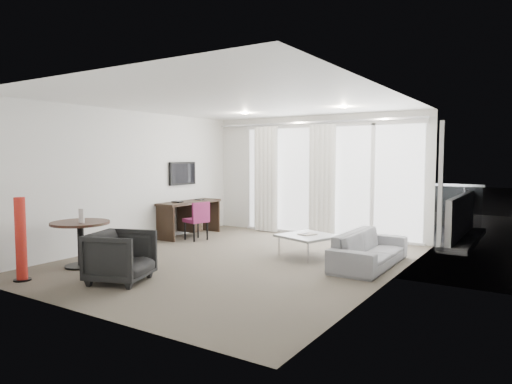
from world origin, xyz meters
The scene contains 28 objects.
floor centered at (0.00, 0.00, 0.00)m, with size 5.00×6.00×0.00m, color brown.
ceiling centered at (0.00, 0.00, 2.60)m, with size 5.00×6.00×0.00m, color white.
wall_left centered at (-2.50, 0.00, 1.30)m, with size 0.00×6.00×2.60m, color silver.
wall_right centered at (2.50, 0.00, 1.30)m, with size 0.00×6.00×2.60m, color silver.
wall_front centered at (0.00, -3.00, 1.30)m, with size 5.00×0.00×2.60m, color silver.
window_panel centered at (0.30, 2.98, 1.20)m, with size 4.00×0.02×2.38m, color white, non-canonical shape.
window_frame centered at (0.30, 2.97, 1.20)m, with size 4.10×0.06×2.44m, color white, non-canonical shape.
curtain_left centered at (-1.15, 2.82, 1.20)m, with size 0.60×0.20×2.38m, color white, non-canonical shape.
curtain_right centered at (0.25, 2.82, 1.20)m, with size 0.60×0.20×2.38m, color white, non-canonical shape.
curtain_track centered at (0.00, 2.82, 2.45)m, with size 4.80×0.04×0.04m, color #B2B2B7, non-canonical shape.
downlight_a centered at (-0.90, 1.60, 2.59)m, with size 0.12×0.12×0.02m, color #FFE0B2.
downlight_b centered at (1.20, 1.60, 2.59)m, with size 0.12×0.12×0.02m, color #FFE0B2.
desk centered at (-2.23, 1.41, 0.38)m, with size 0.50×1.60×0.75m, color black, non-canonical shape.
tv centered at (-2.46, 1.45, 1.35)m, with size 0.05×0.80×0.50m, color black, non-canonical shape.
desk_chair centered at (-1.78, 1.09, 0.40)m, with size 0.44×0.41×0.80m, color #741E49, non-canonical shape.
round_table centered at (-1.80, -1.66, 0.36)m, with size 0.89×0.89×0.71m, color black, non-canonical shape.
menu_card centered at (-1.65, -1.74, 0.72)m, with size 0.12×0.02×0.22m, color white, non-canonical shape.
red_lamp centered at (-1.81, -2.60, 0.58)m, with size 0.23×0.23×1.16m, color #AE2219.
tub_armchair centered at (-0.59, -1.91, 0.35)m, with size 0.75×0.77×0.70m, color black.
coffee_table centered at (0.86, 0.89, 0.19)m, with size 0.84×0.84×0.38m, color gray, non-canonical shape.
remote centered at (0.81, 0.91, 0.36)m, with size 0.06×0.18×0.02m, color black, non-canonical shape.
magazine centered at (0.84, 0.93, 0.36)m, with size 0.24×0.30×0.02m, color gray, non-canonical shape.
sofa centered at (1.97, 0.83, 0.27)m, with size 1.84×0.72×0.54m, color gray.
terrace_slab centered at (0.30, 4.50, -0.06)m, with size 5.60×3.00×0.12m, color #4D4D50.
rattan_chair_a centered at (1.12, 3.86, 0.42)m, with size 0.57×0.57×0.83m, color brown, non-canonical shape.
rattan_chair_b centered at (1.50, 4.95, 0.44)m, with size 0.60×0.60×0.88m, color brown, non-canonical shape.
rattan_table centered at (1.09, 4.68, 0.24)m, with size 0.49×0.49×0.49m, color brown, non-canonical shape.
balustrade centered at (0.30, 5.95, 0.50)m, with size 5.50×0.06×1.05m, color #B2B2B7, non-canonical shape.
Camera 1 is at (4.28, -6.09, 1.72)m, focal length 32.00 mm.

